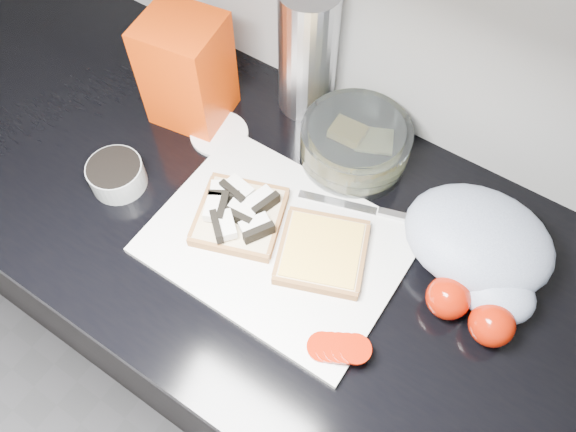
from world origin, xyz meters
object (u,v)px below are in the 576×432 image
object	(u,v)px
glass_bowl	(355,145)
bread_bag	(187,71)
steel_canister	(308,53)
cutting_board	(278,243)

from	to	relation	value
glass_bowl	bread_bag	distance (m)	0.32
bread_bag	steel_canister	xyz separation A→B (m)	(0.16, 0.14, 0.02)
cutting_board	bread_bag	xyz separation A→B (m)	(-0.30, 0.15, 0.10)
cutting_board	steel_canister	distance (m)	0.34
bread_bag	cutting_board	bearing A→B (deg)	-36.44
glass_bowl	bread_bag	xyz separation A→B (m)	(-0.31, -0.07, 0.06)
cutting_board	glass_bowl	size ratio (longest dim) A/B	2.08
bread_bag	steel_canister	distance (m)	0.21
glass_bowl	steel_canister	distance (m)	0.18
steel_canister	glass_bowl	bearing A→B (deg)	-25.20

